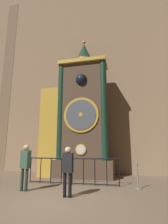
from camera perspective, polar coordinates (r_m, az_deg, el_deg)
ground_plane at (r=5.72m, az=-11.75°, el=-27.26°), size 28.00×28.00×0.00m
cathedral_back_wall at (r=13.05m, az=1.42°, el=15.86°), size 24.00×0.32×15.22m
clock_tower at (r=10.27m, az=-2.07°, el=-1.67°), size 4.18×1.79×8.32m
railing_fence at (r=8.16m, az=-3.86°, el=-18.29°), size 4.11×0.05×1.13m
visitor_near at (r=7.26m, az=-18.59°, el=-15.30°), size 0.37×0.27×1.69m
visitor_far at (r=6.11m, az=-5.35°, el=-17.23°), size 0.34×0.23×1.60m
stanchion_post at (r=7.64m, az=17.18°, el=-20.57°), size 0.28×0.28×0.98m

